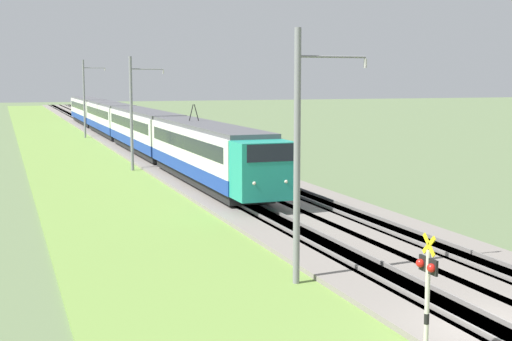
{
  "coord_description": "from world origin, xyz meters",
  "views": [
    {
      "loc": [
        -14.75,
        11.81,
        6.79
      ],
      "look_at": [
        18.28,
        0.0,
        2.26
      ],
      "focal_mm": 50.0,
      "sensor_mm": 36.0,
      "label": 1
    }
  ],
  "objects_px": {
    "catenary_mast_near": "(299,156)",
    "catenary_mast_far": "(85,98)",
    "catenary_mast_mid": "(132,113)",
    "passenger_train": "(124,122)",
    "crossing_signal_near": "(427,290)"
  },
  "relations": [
    {
      "from": "crossing_signal_near",
      "to": "catenary_mast_far",
      "type": "xyz_separation_m",
      "value": [
        68.99,
        0.03,
        2.58
      ]
    },
    {
      "from": "passenger_train",
      "to": "catenary_mast_near",
      "type": "relative_size",
      "value": 9.99
    },
    {
      "from": "catenary_mast_near",
      "to": "catenary_mast_far",
      "type": "distance_m",
      "value": 61.56
    },
    {
      "from": "crossing_signal_near",
      "to": "catenary_mast_far",
      "type": "height_order",
      "value": "catenary_mast_far"
    },
    {
      "from": "catenary_mast_near",
      "to": "passenger_train",
      "type": "bearing_deg",
      "value": -3.13
    },
    {
      "from": "catenary_mast_mid",
      "to": "crossing_signal_near",
      "type": "bearing_deg",
      "value": -179.95
    },
    {
      "from": "crossing_signal_near",
      "to": "catenary_mast_mid",
      "type": "distance_m",
      "value": 38.28
    },
    {
      "from": "passenger_train",
      "to": "crossing_signal_near",
      "type": "height_order",
      "value": "passenger_train"
    },
    {
      "from": "passenger_train",
      "to": "catenary_mast_far",
      "type": "distance_m",
      "value": 10.01
    },
    {
      "from": "crossing_signal_near",
      "to": "catenary_mast_mid",
      "type": "bearing_deg",
      "value": -89.95
    },
    {
      "from": "crossing_signal_near",
      "to": "catenary_mast_far",
      "type": "relative_size",
      "value": 0.37
    },
    {
      "from": "catenary_mast_mid",
      "to": "catenary_mast_near",
      "type": "bearing_deg",
      "value": 180.0
    },
    {
      "from": "catenary_mast_mid",
      "to": "catenary_mast_far",
      "type": "xyz_separation_m",
      "value": [
        30.78,
        0.0,
        0.26
      ]
    },
    {
      "from": "catenary_mast_near",
      "to": "catenary_mast_mid",
      "type": "bearing_deg",
      "value": -0.0
    },
    {
      "from": "passenger_train",
      "to": "crossing_signal_near",
      "type": "distance_m",
      "value": 59.72
    }
  ]
}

